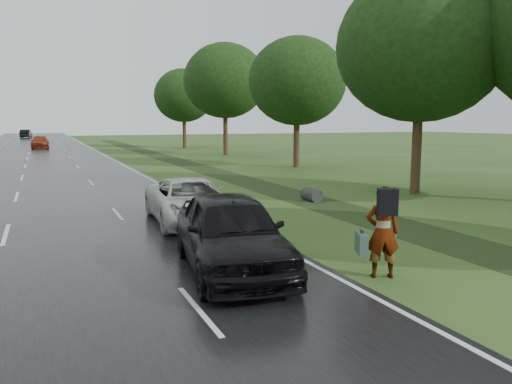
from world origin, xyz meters
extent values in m
cube|color=black|center=(0.00, 45.00, 0.02)|extent=(14.00, 180.00, 0.04)
cube|color=silver|center=(6.75, 45.00, 0.04)|extent=(0.12, 180.00, 0.01)
cube|color=silver|center=(0.00, 45.00, 0.04)|extent=(0.12, 180.00, 0.01)
cube|color=#1F3113|center=(11.50, 20.00, 0.00)|extent=(2.20, 120.00, 0.01)
cylinder|color=#2D2D2D|center=(11.50, 10.00, 0.25)|extent=(0.56, 1.00, 0.56)
cylinder|color=#352215|center=(17.00, 10.00, 1.92)|extent=(0.44, 0.44, 3.84)
ellipsoid|color=black|center=(17.00, 10.00, 6.69)|extent=(7.60, 7.60, 6.84)
cylinder|color=#352215|center=(18.20, 24.00, 1.76)|extent=(0.44, 0.44, 3.52)
ellipsoid|color=black|center=(18.20, 24.00, 6.14)|extent=(7.00, 7.00, 6.30)
cylinder|color=#352215|center=(17.80, 38.00, 2.08)|extent=(0.44, 0.44, 4.16)
ellipsoid|color=black|center=(17.80, 38.00, 7.16)|extent=(8.00, 8.00, 7.20)
cylinder|color=#352215|center=(17.50, 52.00, 1.84)|extent=(0.44, 0.44, 3.68)
ellipsoid|color=black|center=(17.50, 52.00, 6.38)|extent=(7.20, 7.20, 6.48)
imported|color=#A5998C|center=(7.73, 0.36, 1.00)|extent=(0.86, 0.73, 2.00)
cube|color=black|center=(7.62, 0.09, 1.70)|extent=(0.46, 0.38, 0.56)
cube|color=#385145|center=(7.38, 0.62, 0.73)|extent=(0.39, 0.59, 0.45)
cube|color=black|center=(7.38, 0.62, 1.00)|extent=(0.12, 0.19, 0.04)
imported|color=#BCBCBC|center=(5.50, 7.43, 0.76)|extent=(2.72, 5.34, 1.44)
imported|color=black|center=(4.87, 2.00, 0.92)|extent=(2.76, 5.37, 1.75)
imported|color=maroon|center=(1.09, 57.58, 0.77)|extent=(2.05, 5.04, 1.46)
imported|color=black|center=(-1.26, 97.43, 0.84)|extent=(2.17, 4.97, 1.59)
camera|label=1|loc=(1.08, -8.17, 3.38)|focal=35.00mm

